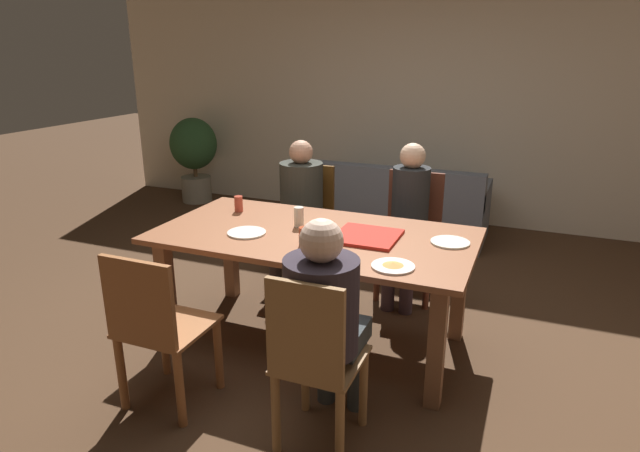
% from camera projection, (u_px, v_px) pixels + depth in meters
% --- Properties ---
extents(ground_plane, '(20.00, 20.00, 0.00)m').
position_uv_depth(ground_plane, '(314.00, 340.00, 3.68)').
color(ground_plane, '#49311F').
extents(back_wall, '(7.80, 0.12, 2.99)m').
position_uv_depth(back_wall, '(423.00, 84.00, 5.92)').
color(back_wall, beige).
rests_on(back_wall, ground).
extents(dining_table, '(2.01, 1.05, 0.77)m').
position_uv_depth(dining_table, '(314.00, 249.00, 3.47)').
color(dining_table, brown).
rests_on(dining_table, ground).
extents(chair_0, '(0.43, 0.45, 0.95)m').
position_uv_depth(chair_0, '(306.00, 219.00, 4.57)').
color(chair_0, brown).
rests_on(chair_0, ground).
extents(person_0, '(0.35, 0.56, 1.19)m').
position_uv_depth(person_0, '(299.00, 202.00, 4.38)').
color(person_0, '#41383B').
rests_on(person_0, ground).
extents(chair_1, '(0.45, 0.39, 0.98)m').
position_uv_depth(chair_1, '(411.00, 232.00, 4.25)').
color(chair_1, brown).
rests_on(chair_1, ground).
extents(person_1, '(0.28, 0.47, 1.22)m').
position_uv_depth(person_1, '(408.00, 213.00, 4.06)').
color(person_1, '#3F303A').
rests_on(person_1, ground).
extents(chair_2, '(0.39, 0.42, 0.94)m').
position_uv_depth(chair_2, '(314.00, 361.00, 2.54)').
color(chair_2, olive).
rests_on(chair_2, ground).
extents(person_2, '(0.36, 0.52, 1.17)m').
position_uv_depth(person_2, '(325.00, 311.00, 2.60)').
color(person_2, '#353B3D').
rests_on(person_2, ground).
extents(chair_3, '(0.45, 0.43, 0.91)m').
position_uv_depth(chair_3, '(157.00, 328.00, 2.86)').
color(chair_3, '#92572F').
rests_on(chair_3, ground).
extents(pizza_box_0, '(0.39, 0.39, 0.02)m').
position_uv_depth(pizza_box_0, '(367.00, 236.00, 3.35)').
color(pizza_box_0, red).
rests_on(pizza_box_0, dining_table).
extents(plate_0, '(0.24, 0.24, 0.01)m').
position_uv_depth(plate_0, '(247.00, 233.00, 3.43)').
color(plate_0, white).
rests_on(plate_0, dining_table).
extents(plate_1, '(0.23, 0.23, 0.01)m').
position_uv_depth(plate_1, '(450.00, 242.00, 3.26)').
color(plate_1, white).
rests_on(plate_1, dining_table).
extents(plate_2, '(0.24, 0.24, 0.03)m').
position_uv_depth(plate_2, '(393.00, 266.00, 2.91)').
color(plate_2, white).
rests_on(plate_2, dining_table).
extents(drinking_glass_0, '(0.07, 0.07, 0.11)m').
position_uv_depth(drinking_glass_0, '(304.00, 237.00, 3.21)').
color(drinking_glass_0, '#B4482A').
rests_on(drinking_glass_0, dining_table).
extents(drinking_glass_1, '(0.06, 0.06, 0.11)m').
position_uv_depth(drinking_glass_1, '(239.00, 204.00, 3.87)').
color(drinking_glass_1, '#BD4634').
rests_on(drinking_glass_1, dining_table).
extents(drinking_glass_2, '(0.06, 0.06, 0.13)m').
position_uv_depth(drinking_glass_2, '(299.00, 217.00, 3.54)').
color(drinking_glass_2, silver).
rests_on(drinking_glass_2, dining_table).
extents(couch, '(1.85, 0.82, 0.78)m').
position_uv_depth(couch, '(395.00, 209.00, 5.67)').
color(couch, slate).
rests_on(couch, ground).
extents(potted_plant, '(0.58, 0.58, 1.06)m').
position_uv_depth(potted_plant, '(194.00, 152.00, 6.78)').
color(potted_plant, gray).
rests_on(potted_plant, ground).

